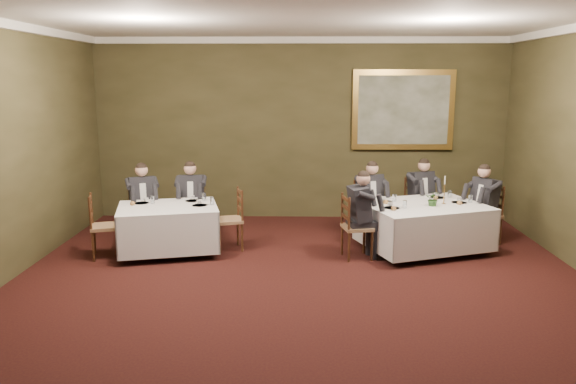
{
  "coord_description": "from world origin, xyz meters",
  "views": [
    {
      "loc": [
        -0.03,
        -5.98,
        2.73
      ],
      "look_at": [
        -0.18,
        1.81,
        1.15
      ],
      "focal_mm": 35.0,
      "sensor_mm": 36.0,
      "label": 1
    }
  ],
  "objects_px": {
    "chair_main_endright": "(484,227)",
    "chair_sec_endleft": "(105,239)",
    "diner_main_backright": "(419,205)",
    "painting": "(403,110)",
    "chair_main_backright": "(418,217)",
    "chair_sec_endright": "(230,232)",
    "diner_main_backleft": "(369,209)",
    "diner_sec_backleft": "(143,212)",
    "chair_main_endleft": "(356,240)",
    "chair_sec_backleft": "(144,225)",
    "diner_sec_backright": "(192,209)",
    "diner_main_endleft": "(357,226)",
    "chair_sec_backright": "(193,222)",
    "table_second": "(168,226)",
    "table_main": "(423,223)",
    "candlestick": "(444,193)",
    "diner_main_endright": "(485,214)",
    "chair_main_backleft": "(368,222)",
    "centerpiece": "(433,198)"
  },
  "relations": [
    {
      "from": "chair_main_endright",
      "to": "chair_sec_endleft",
      "type": "xyz_separation_m",
      "value": [
        -6.11,
        -0.83,
        0.0
      ]
    },
    {
      "from": "diner_main_backright",
      "to": "painting",
      "type": "relative_size",
      "value": 0.69
    },
    {
      "from": "chair_main_backright",
      "to": "chair_sec_endright",
      "type": "height_order",
      "value": "same"
    },
    {
      "from": "diner_main_backleft",
      "to": "diner_sec_backleft",
      "type": "distance_m",
      "value": 3.86
    },
    {
      "from": "diner_main_backright",
      "to": "chair_main_endleft",
      "type": "distance_m",
      "value": 1.94
    },
    {
      "from": "chair_main_endright",
      "to": "chair_sec_backleft",
      "type": "bearing_deg",
      "value": 60.66
    },
    {
      "from": "diner_sec_backright",
      "to": "chair_sec_endright",
      "type": "relative_size",
      "value": 1.35
    },
    {
      "from": "diner_main_endleft",
      "to": "chair_sec_endright",
      "type": "relative_size",
      "value": 1.35
    },
    {
      "from": "chair_sec_backright",
      "to": "chair_sec_endleft",
      "type": "xyz_separation_m",
      "value": [
        -1.16,
        -1.09,
        0.0
      ]
    },
    {
      "from": "chair_sec_backleft",
      "to": "chair_sec_endright",
      "type": "height_order",
      "value": "same"
    },
    {
      "from": "diner_main_backleft",
      "to": "chair_sec_backright",
      "type": "relative_size",
      "value": 1.35
    },
    {
      "from": "chair_main_backright",
      "to": "chair_sec_backleft",
      "type": "bearing_deg",
      "value": -15.45
    },
    {
      "from": "table_second",
      "to": "diner_main_backleft",
      "type": "height_order",
      "value": "diner_main_backleft"
    },
    {
      "from": "diner_sec_backleft",
      "to": "diner_sec_backright",
      "type": "relative_size",
      "value": 1.0
    },
    {
      "from": "diner_main_backright",
      "to": "chair_sec_backleft",
      "type": "xyz_separation_m",
      "value": [
        -4.8,
        -0.59,
        -0.23
      ]
    },
    {
      "from": "chair_sec_endright",
      "to": "painting",
      "type": "relative_size",
      "value": 0.51
    },
    {
      "from": "table_second",
      "to": "table_main",
      "type": "bearing_deg",
      "value": 2.88
    },
    {
      "from": "diner_main_endleft",
      "to": "chair_sec_endright",
      "type": "bearing_deg",
      "value": -113.14
    },
    {
      "from": "diner_main_endleft",
      "to": "diner_sec_backleft",
      "type": "relative_size",
      "value": 1.0
    },
    {
      "from": "chair_main_endleft",
      "to": "diner_sec_backleft",
      "type": "height_order",
      "value": "diner_sec_backleft"
    },
    {
      "from": "chair_main_backright",
      "to": "diner_main_endleft",
      "type": "xyz_separation_m",
      "value": [
        -1.25,
        -1.46,
        0.23
      ]
    },
    {
      "from": "chair_main_endleft",
      "to": "chair_sec_endleft",
      "type": "bearing_deg",
      "value": -101.04
    },
    {
      "from": "diner_main_backright",
      "to": "diner_main_backleft",
      "type": "bearing_deg",
      "value": -3.14
    },
    {
      "from": "diner_main_backright",
      "to": "candlestick",
      "type": "relative_size",
      "value": 2.9
    },
    {
      "from": "table_main",
      "to": "chair_sec_endright",
      "type": "xyz_separation_m",
      "value": [
        -3.12,
        0.02,
        -0.17
      ]
    },
    {
      "from": "chair_main_endleft",
      "to": "chair_sec_endright",
      "type": "height_order",
      "value": "same"
    },
    {
      "from": "table_main",
      "to": "chair_sec_endright",
      "type": "height_order",
      "value": "chair_sec_endright"
    },
    {
      "from": "table_main",
      "to": "diner_sec_backright",
      "type": "bearing_deg",
      "value": 170.48
    },
    {
      "from": "diner_sec_backleft",
      "to": "chair_sec_endleft",
      "type": "bearing_deg",
      "value": 45.01
    },
    {
      "from": "diner_main_backright",
      "to": "diner_sec_backright",
      "type": "height_order",
      "value": "same"
    },
    {
      "from": "chair_sec_backright",
      "to": "chair_sec_endleft",
      "type": "bearing_deg",
      "value": 38.93
    },
    {
      "from": "chair_sec_endright",
      "to": "diner_sec_backleft",
      "type": "bearing_deg",
      "value": 58.03
    },
    {
      "from": "diner_main_backleft",
      "to": "chair_main_backright",
      "type": "bearing_deg",
      "value": 179.2
    },
    {
      "from": "chair_main_endleft",
      "to": "diner_main_endright",
      "type": "relative_size",
      "value": 0.74
    },
    {
      "from": "chair_main_backleft",
      "to": "diner_main_backright",
      "type": "distance_m",
      "value": 1.03
    },
    {
      "from": "chair_main_endleft",
      "to": "centerpiece",
      "type": "distance_m",
      "value": 1.39
    },
    {
      "from": "table_main",
      "to": "chair_main_backleft",
      "type": "bearing_deg",
      "value": 137.12
    },
    {
      "from": "centerpiece",
      "to": "chair_sec_endright",
      "type": "bearing_deg",
      "value": 177.65
    },
    {
      "from": "diner_main_endleft",
      "to": "chair_sec_backleft",
      "type": "xyz_separation_m",
      "value": [
        -3.54,
        0.85,
        -0.23
      ]
    },
    {
      "from": "chair_main_endleft",
      "to": "chair_sec_endleft",
      "type": "height_order",
      "value": "same"
    },
    {
      "from": "diner_main_endright",
      "to": "centerpiece",
      "type": "distance_m",
      "value": 1.17
    },
    {
      "from": "chair_main_backleft",
      "to": "diner_main_endleft",
      "type": "relative_size",
      "value": 0.74
    },
    {
      "from": "painting",
      "to": "chair_sec_backleft",
      "type": "bearing_deg",
      "value": -159.81
    },
    {
      "from": "diner_main_backright",
      "to": "diner_main_endleft",
      "type": "relative_size",
      "value": 1.0
    },
    {
      "from": "diner_main_backright",
      "to": "diner_main_endleft",
      "type": "bearing_deg",
      "value": 26.4
    },
    {
      "from": "chair_main_backright",
      "to": "chair_main_endright",
      "type": "height_order",
      "value": "same"
    },
    {
      "from": "chair_sec_backleft",
      "to": "chair_sec_endleft",
      "type": "xyz_separation_m",
      "value": [
        -0.36,
        -0.89,
        0.0
      ]
    },
    {
      "from": "chair_sec_endleft",
      "to": "painting",
      "type": "bearing_deg",
      "value": 100.46
    },
    {
      "from": "chair_sec_backright",
      "to": "chair_sec_endright",
      "type": "relative_size",
      "value": 1.0
    },
    {
      "from": "diner_main_backleft",
      "to": "chair_main_endright",
      "type": "height_order",
      "value": "diner_main_backleft"
    }
  ]
}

